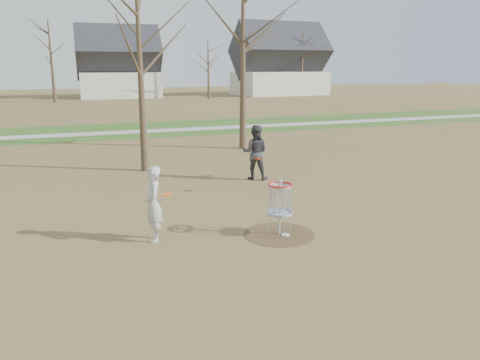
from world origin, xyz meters
The scene contains 11 objects.
ground centered at (0.00, 0.00, 0.00)m, with size 160.00×160.00×0.00m, color brown.
green_band centered at (0.00, 21.00, 0.01)m, with size 160.00×8.00×0.01m, color #2D5119.
footpath centered at (0.00, 20.00, 0.01)m, with size 160.00×1.50×0.01m, color #9E9E99.
dirt_circle centered at (0.00, 0.00, 0.01)m, with size 1.80×1.80×0.01m, color #47331E.
player_standing centered at (-3.01, 0.64, 0.91)m, with size 0.67×0.44×1.83m, color #AFAFAF.
player_throwing centered at (1.62, 5.66, 1.01)m, with size 0.98×0.76×2.01m, color #37363C.
disc_grounded centered at (0.11, -0.13, 0.02)m, with size 0.22×0.22×0.02m, color silver.
discs_in_play centered at (-0.80, 2.19, 1.17)m, with size 3.84×3.40×0.07m.
disc_golf_basket centered at (0.00, 0.00, 0.91)m, with size 0.64×0.64×1.35m.
bare_trees centered at (1.78, 35.79, 5.35)m, with size 52.62×44.98×9.00m.
houses_row centered at (4.32, 52.56, 3.52)m, with size 56.51×10.01×7.26m.
Camera 1 is at (-4.73, -10.05, 4.13)m, focal length 35.00 mm.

